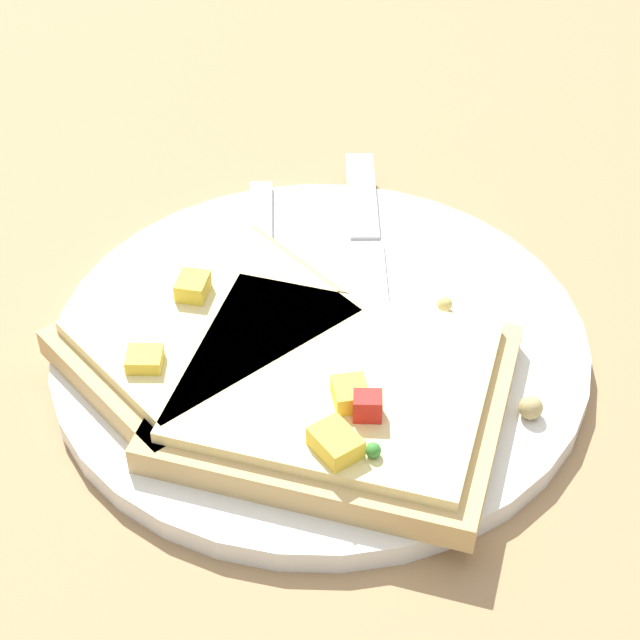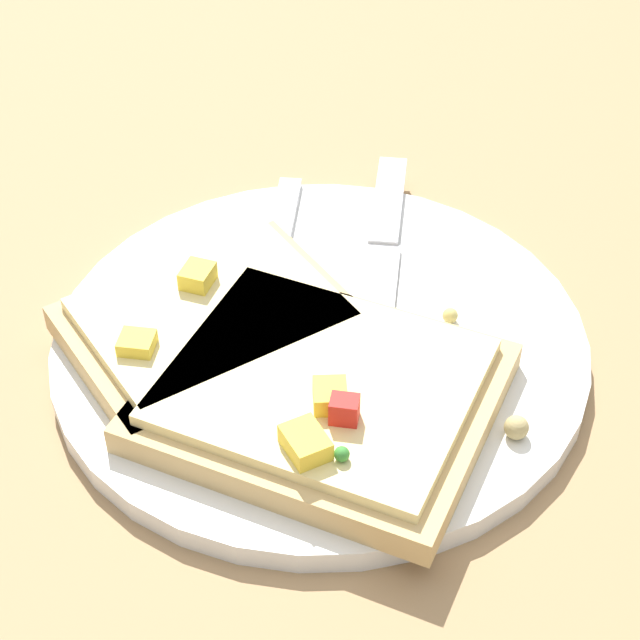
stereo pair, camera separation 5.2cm
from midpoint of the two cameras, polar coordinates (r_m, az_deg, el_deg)
name	(u,v)px [view 1 (the left image)]	position (r m, az deg, el deg)	size (l,w,h in m)	color
ground_plane	(320,353)	(0.54, -2.78, -1.89)	(4.00, 4.00, 0.00)	#9E7A51
plate	(320,344)	(0.53, -2.80, -1.42)	(0.26, 0.26, 0.01)	white
fork	(260,308)	(0.54, -5.97, 0.53)	(0.18, 0.12, 0.01)	silver
knife	(366,252)	(0.57, -0.14, 3.54)	(0.20, 0.13, 0.01)	silver
pizza_slice_main	(337,392)	(0.49, -2.18, -4.02)	(0.16, 0.18, 0.03)	tan
pizza_slice_corner	(211,332)	(0.52, -8.72, -0.76)	(0.16, 0.14, 0.03)	tan
crumb_scatter	(505,381)	(0.50, 6.90, -3.41)	(0.06, 0.07, 0.01)	tan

